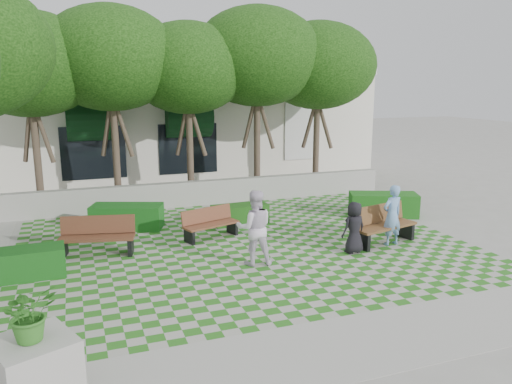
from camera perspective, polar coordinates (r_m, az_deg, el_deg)
name	(u,v)px	position (r m, az deg, el deg)	size (l,w,h in m)	color
ground	(258,258)	(13.02, 0.22, -7.52)	(90.00, 90.00, 0.00)	gray
lawn	(245,246)	(13.91, -1.23, -6.19)	(12.00, 12.00, 0.00)	#2B721E
sidewalk_south	(353,344)	(9.15, 11.05, -16.73)	(16.00, 2.00, 0.01)	#9E9B93
retaining_wall	(200,193)	(18.61, -6.47, -0.09)	(15.00, 0.36, 0.90)	#9E9B93
bench_east	(382,225)	(14.50, 14.26, -3.71)	(2.12, 1.13, 1.06)	brown
bench_mid	(210,224)	(14.57, -5.28, -3.66)	(1.76, 1.06, 0.88)	brown
bench_west	(97,237)	(13.76, -17.68, -4.90)	(2.01, 1.05, 1.01)	#512C1B
hedge_east	(383,205)	(17.48, 14.35, -1.41)	(2.24, 0.89, 0.78)	#175215
hedge_midright	(240,214)	(16.03, -1.85, -2.55)	(1.77, 0.71, 0.62)	#174713
hedge_midleft	(127,217)	(15.97, -14.52, -2.75)	(2.15, 0.86, 0.75)	#144D18
hedge_west	(20,264)	(12.81, -25.39, -7.45)	(1.97, 0.79, 0.69)	#124614
planter_front	(34,358)	(7.83, -24.01, -16.95)	(1.31, 1.31, 1.78)	#9E9B93
person_blue	(392,215)	(14.31, 15.30, -2.57)	(0.62, 0.41, 1.70)	#78A3DA
person_dark	(354,228)	(13.44, 11.15, -4.01)	(0.68, 0.44, 1.39)	black
person_white	(255,228)	(12.30, -0.17, -4.10)	(0.92, 0.71, 1.88)	silver
tree_row	(144,60)	(17.61, -12.73, 14.48)	(17.70, 13.40, 7.41)	#47382B
building	(179,121)	(26.15, -8.78, 7.97)	(18.00, 8.92, 5.15)	silver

